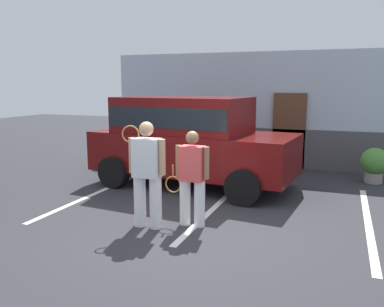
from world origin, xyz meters
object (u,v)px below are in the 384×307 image
object	(u,v)px
tennis_player_man	(147,173)
tennis_player_woman	(192,177)
potted_plant_by_porch	(374,163)
parked_suv	(189,137)

from	to	relation	value
tennis_player_man	tennis_player_woman	xyz separation A→B (m)	(0.66, 0.33, -0.09)
tennis_player_woman	potted_plant_by_porch	xyz separation A→B (m)	(3.04, 4.30, -0.35)
tennis_player_man	tennis_player_woman	size ratio (longest dim) A/B	1.10
potted_plant_by_porch	tennis_player_woman	bearing A→B (deg)	-125.28
parked_suv	tennis_player_man	size ratio (longest dim) A/B	2.72
tennis_player_woman	potted_plant_by_porch	distance (m)	5.28
tennis_player_man	potted_plant_by_porch	size ratio (longest dim) A/B	2.06
parked_suv	tennis_player_woman	bearing A→B (deg)	-62.34
tennis_player_man	tennis_player_woman	world-z (taller)	tennis_player_man
parked_suv	tennis_player_man	bearing A→B (deg)	-77.15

